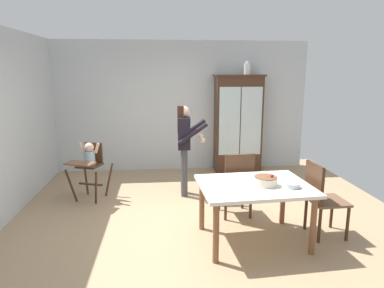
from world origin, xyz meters
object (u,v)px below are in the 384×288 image
(dining_chair_far_side, at_px, (237,180))
(birthday_cake, at_px, (266,181))
(high_chair_with_toddler, at_px, (89,161))
(dining_table, at_px, (254,192))
(china_cabinet, at_px, (238,123))
(serving_bowl, at_px, (292,185))
(dining_chair_right_end, at_px, (320,195))
(ceramic_vase, at_px, (247,68))
(adult_person, at_px, (184,139))

(dining_chair_far_side, bearing_deg, birthday_cake, 98.00)
(high_chair_with_toddler, distance_m, dining_chair_far_side, 2.43)
(dining_table, xyz_separation_m, birthday_cake, (0.12, -0.04, 0.15))
(dining_table, distance_m, birthday_cake, 0.20)
(china_cabinet, relative_size, dining_table, 1.46)
(high_chair_with_toddler, bearing_deg, dining_chair_far_side, -3.46)
(china_cabinet, distance_m, serving_bowl, 3.24)
(serving_bowl, height_order, dining_chair_right_end, dining_chair_right_end)
(china_cabinet, height_order, serving_bowl, china_cabinet)
(dining_chair_right_end, bearing_deg, dining_table, 91.33)
(high_chair_with_toddler, xyz_separation_m, dining_chair_far_side, (2.24, -0.94, -0.10))
(ceramic_vase, relative_size, serving_bowl, 1.50)
(high_chair_with_toddler, distance_m, adult_person, 1.59)
(dining_table, bearing_deg, adult_person, 113.03)
(ceramic_vase, bearing_deg, dining_table, -101.96)
(adult_person, bearing_deg, dining_chair_far_side, -143.30)
(high_chair_with_toddler, distance_m, dining_chair_right_end, 3.54)
(dining_chair_right_end, bearing_deg, china_cabinet, 4.70)
(china_cabinet, bearing_deg, dining_chair_right_end, -82.77)
(high_chair_with_toddler, relative_size, dining_chair_right_end, 0.99)
(birthday_cake, height_order, dining_chair_right_end, dining_chair_right_end)
(adult_person, distance_m, dining_chair_far_side, 1.27)
(high_chair_with_toddler, height_order, dining_chair_far_side, dining_chair_far_side)
(dining_table, distance_m, dining_chair_right_end, 0.88)
(high_chair_with_toddler, height_order, adult_person, adult_person)
(dining_chair_right_end, bearing_deg, adult_person, 41.58)
(ceramic_vase, height_order, dining_table, ceramic_vase)
(birthday_cake, xyz_separation_m, serving_bowl, (0.29, -0.11, -0.03))
(dining_table, height_order, serving_bowl, serving_bowl)
(high_chair_with_toddler, height_order, dining_chair_right_end, dining_chair_right_end)
(dining_table, height_order, birthday_cake, birthday_cake)
(china_cabinet, xyz_separation_m, serving_bowl, (-0.09, -3.23, -0.25))
(dining_table, bearing_deg, china_cabinet, 80.92)
(birthday_cake, relative_size, serving_bowl, 1.56)
(china_cabinet, height_order, birthday_cake, china_cabinet)
(china_cabinet, xyz_separation_m, adult_person, (-1.22, -1.37, -0.04))
(ceramic_vase, xyz_separation_m, birthday_cake, (-0.53, -3.13, -1.34))
(serving_bowl, relative_size, dining_chair_right_end, 0.19)
(china_cabinet, distance_m, dining_chair_far_side, 2.46)
(ceramic_vase, bearing_deg, dining_chair_far_side, -106.48)
(adult_person, relative_size, dining_chair_right_end, 1.59)
(birthday_cake, distance_m, serving_bowl, 0.31)
(high_chair_with_toddler, bearing_deg, dining_chair_right_end, -7.58)
(high_chair_with_toddler, height_order, birthday_cake, high_chair_with_toddler)
(high_chair_with_toddler, bearing_deg, china_cabinet, 46.36)
(ceramic_vase, relative_size, adult_person, 0.18)
(dining_chair_right_end, bearing_deg, dining_chair_far_side, 51.77)
(china_cabinet, bearing_deg, birthday_cake, -96.78)
(serving_bowl, distance_m, dining_chair_far_side, 1.01)
(serving_bowl, bearing_deg, dining_chair_far_side, 117.33)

